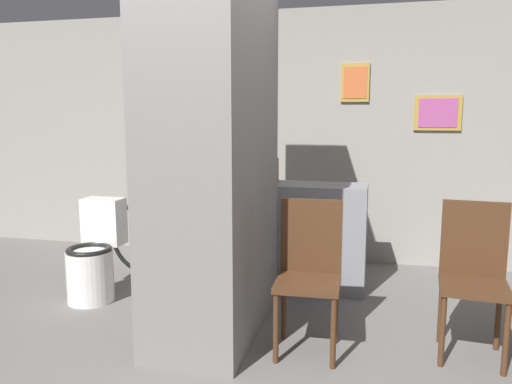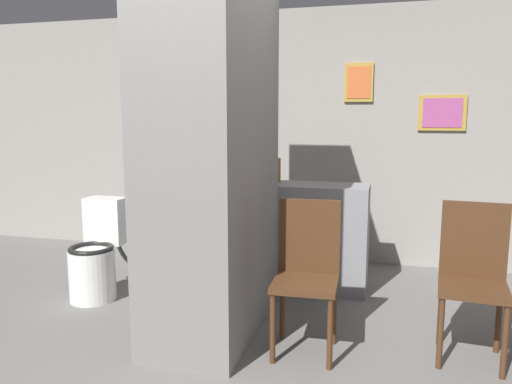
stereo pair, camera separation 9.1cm
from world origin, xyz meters
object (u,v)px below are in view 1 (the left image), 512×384
object	(u,v)px
chair_by_doorway	(473,272)
bottle_tall	(274,168)
bicycle	(194,240)
chair_near_pillar	(309,269)
toilet	(94,258)

from	to	relation	value
chair_by_doorway	bottle_tall	size ratio (longest dim) A/B	2.88
chair_by_doorway	bicycle	world-z (taller)	chair_by_doorway
chair_by_doorway	bottle_tall	world-z (taller)	bottle_tall
chair_near_pillar	chair_by_doorway	world-z (taller)	same
toilet	bicycle	xyz separation A→B (m)	(0.63, 0.69, 0.03)
chair_near_pillar	bottle_tall	size ratio (longest dim) A/B	2.88
chair_near_pillar	chair_by_doorway	xyz separation A→B (m)	(1.03, 0.18, 0.00)
chair_by_doorway	bottle_tall	distance (m)	1.93
chair_by_doorway	bottle_tall	bearing A→B (deg)	149.84
chair_by_doorway	bicycle	distance (m)	2.47
chair_near_pillar	bicycle	distance (m)	1.70
toilet	chair_by_doorway	bearing A→B (deg)	-5.79
chair_near_pillar	bicycle	size ratio (longest dim) A/B	0.57
bottle_tall	toilet	bearing A→B (deg)	-150.27
toilet	chair_near_pillar	bearing A→B (deg)	-14.15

